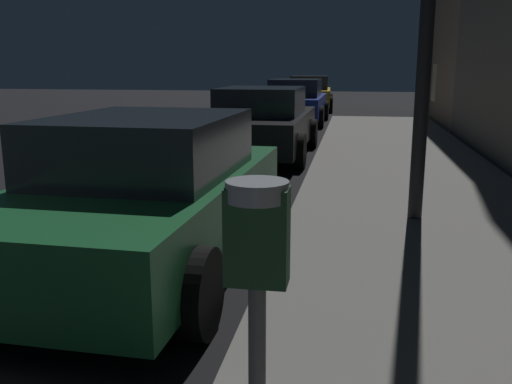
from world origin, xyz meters
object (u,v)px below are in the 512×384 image
parking_meter (257,289)px  car_green (147,194)px  car_blue (296,102)px  car_yellow_cab (309,93)px  car_black (262,123)px

parking_meter → car_green: 3.65m
car_green → car_blue: 13.67m
car_green → car_yellow_cab: (-0.00, 19.28, 0.01)m
parking_meter → car_green: size_ratio=0.33×
car_black → car_blue: 6.92m
car_black → car_yellow_cab: bearing=90.0°
car_green → car_black: bearing=90.0°
parking_meter → car_yellow_cab: bearing=94.0°
parking_meter → car_blue: size_ratio=0.33×
parking_meter → car_blue: bearing=95.4°
parking_meter → car_blue: (-1.59, 16.91, -0.50)m
parking_meter → car_black: 10.13m
parking_meter → car_black: bearing=99.0°
car_blue → car_black: bearing=-90.0°
parking_meter → car_blue: parking_meter is taller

